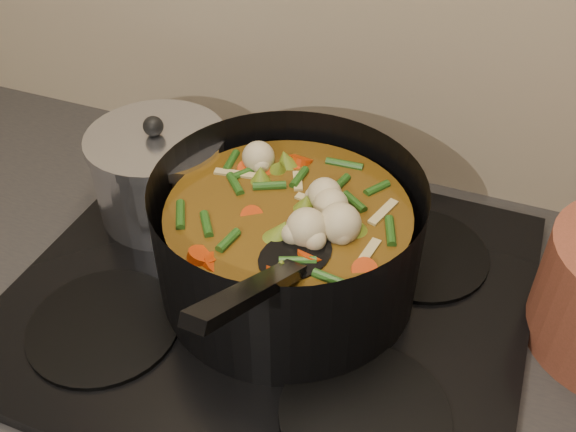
% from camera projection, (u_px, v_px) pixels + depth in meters
% --- Properties ---
extents(stovetop, '(0.62, 0.54, 0.03)m').
position_uv_depth(stovetop, '(271.00, 294.00, 0.81)').
color(stovetop, black).
rests_on(stovetop, counter).
extents(stockpot, '(0.39, 0.47, 0.23)m').
position_uv_depth(stockpot, '(288.00, 240.00, 0.77)').
color(stockpot, black).
rests_on(stockpot, stovetop).
extents(saucepan, '(0.19, 0.19, 0.15)m').
position_uv_depth(saucepan, '(161.00, 173.00, 0.89)').
color(saucepan, silver).
rests_on(saucepan, stovetop).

